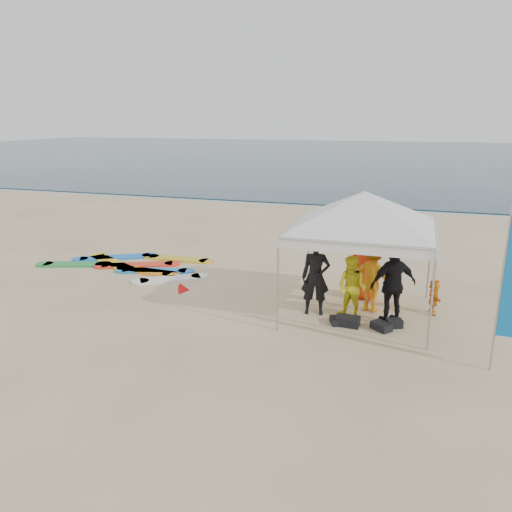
{
  "coord_description": "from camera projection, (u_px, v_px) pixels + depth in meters",
  "views": [
    {
      "loc": [
        4.83,
        -9.76,
        4.8
      ],
      "look_at": [
        0.83,
        2.6,
        1.2
      ],
      "focal_mm": 35.0,
      "sensor_mm": 36.0,
      "label": 1
    }
  ],
  "objects": [
    {
      "name": "shoreline_foam",
      "position": [
        327.0,
        206.0,
        28.35
      ],
      "size": [
        160.0,
        1.2,
        0.01
      ],
      "primitive_type": "cube",
      "color": "silver",
      "rests_on": "ground"
    },
    {
      "name": "ocean",
      "position": [
        382.0,
        155.0,
        66.66
      ],
      "size": [
        160.0,
        84.0,
        0.08
      ],
      "primitive_type": "cube",
      "color": "#0C2633",
      "rests_on": "ground"
    },
    {
      "name": "gear_pile",
      "position": [
        360.0,
        322.0,
        11.89
      ],
      "size": [
        1.76,
        0.71,
        0.22
      ],
      "color": "black",
      "rests_on": "ground"
    },
    {
      "name": "surfboard_spread",
      "position": [
        135.0,
        265.0,
        16.72
      ],
      "size": [
        5.77,
        3.18,
        0.07
      ],
      "color": "orange",
      "rests_on": "ground"
    },
    {
      "name": "person_orange_b",
      "position": [
        364.0,
        266.0,
        13.53
      ],
      "size": [
        0.94,
        0.65,
        1.83
      ],
      "primitive_type": "imported",
      "rotation": [
        0.0,
        0.0,
        3.06
      ],
      "color": "red",
      "rests_on": "ground"
    },
    {
      "name": "marker_pennant",
      "position": [
        185.0,
        290.0,
        12.96
      ],
      "size": [
        0.28,
        0.28,
        0.64
      ],
      "color": "#A5A5A8",
      "rests_on": "ground"
    },
    {
      "name": "canopy_tent",
      "position": [
        365.0,
        192.0,
        11.91
      ],
      "size": [
        4.72,
        4.72,
        3.56
      ],
      "color": "#A5A5A8",
      "rests_on": "ground"
    },
    {
      "name": "person_black_a",
      "position": [
        316.0,
        277.0,
        12.45
      ],
      "size": [
        0.79,
        0.59,
        1.95
      ],
      "primitive_type": "imported",
      "rotation": [
        0.0,
        0.0,
        0.19
      ],
      "color": "black",
      "rests_on": "ground"
    },
    {
      "name": "person_orange_a",
      "position": [
        373.0,
        276.0,
        12.67
      ],
      "size": [
        1.34,
        1.02,
        1.84
      ],
      "primitive_type": "imported",
      "rotation": [
        0.0,
        0.0,
        2.82
      ],
      "color": "orange",
      "rests_on": "ground"
    },
    {
      "name": "person_yellow",
      "position": [
        352.0,
        288.0,
        12.19
      ],
      "size": [
        0.95,
        0.86,
        1.59
      ],
      "primitive_type": "imported",
      "rotation": [
        0.0,
        0.0,
        -0.41
      ],
      "color": "yellow",
      "rests_on": "ground"
    },
    {
      "name": "person_black_b",
      "position": [
        393.0,
        284.0,
        11.85
      ],
      "size": [
        1.24,
        1.0,
        1.96
      ],
      "primitive_type": "imported",
      "rotation": [
        0.0,
        0.0,
        3.68
      ],
      "color": "black",
      "rests_on": "ground"
    },
    {
      "name": "ground",
      "position": [
        188.0,
        331.0,
        11.67
      ],
      "size": [
        120.0,
        120.0,
        0.0
      ],
      "primitive_type": "plane",
      "color": "beige",
      "rests_on": "ground"
    },
    {
      "name": "person_seated",
      "position": [
        434.0,
        297.0,
        12.56
      ],
      "size": [
        0.31,
        0.86,
        0.91
      ],
      "primitive_type": "imported",
      "rotation": [
        0.0,
        0.0,
        1.62
      ],
      "color": "orange",
      "rests_on": "ground"
    }
  ]
}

